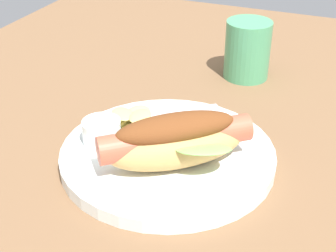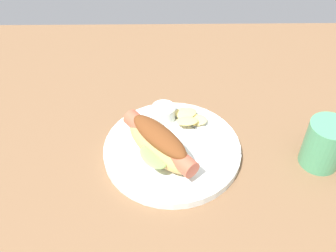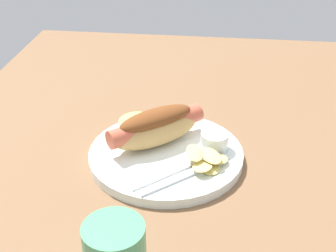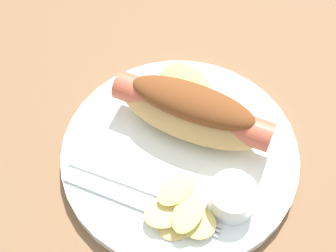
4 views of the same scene
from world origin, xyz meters
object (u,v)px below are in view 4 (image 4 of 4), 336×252
object	(u,v)px
sauce_ramekin	(232,198)
knife	(132,180)
plate	(180,153)
chips_pile	(181,213)
hot_dog	(192,111)
fork	(136,200)

from	to	relation	value
sauce_ramekin	knife	distance (cm)	10.06
plate	chips_pile	distance (cm)	7.85
hot_dog	sauce_ramekin	size ratio (longest dim) A/B	3.45
chips_pile	plate	bearing A→B (deg)	-116.84
plate	chips_pile	world-z (taller)	chips_pile
plate	hot_dog	size ratio (longest dim) A/B	1.60
plate	knife	xyz separation A→B (cm)	(5.98, 1.19, 0.98)
knife	fork	bearing A→B (deg)	-55.88
hot_dog	plate	bearing A→B (deg)	-89.21
knife	sauce_ramekin	bearing A→B (deg)	7.17
plate	knife	distance (cm)	6.18
hot_dog	sauce_ramekin	bearing A→B (deg)	-44.10
hot_dog	chips_pile	size ratio (longest dim) A/B	2.05
fork	knife	bearing A→B (deg)	125.00
sauce_ramekin	fork	xyz separation A→B (cm)	(8.06, -4.41, -1.26)
plate	knife	bearing A→B (deg)	11.23
fork	sauce_ramekin	bearing A→B (deg)	20.35
sauce_ramekin	knife	xyz separation A→B (cm)	(7.53, -6.55, -1.28)
hot_dog	knife	world-z (taller)	hot_dog
chips_pile	sauce_ramekin	bearing A→B (deg)	169.34
sauce_ramekin	chips_pile	size ratio (longest dim) A/B	0.59
fork	knife	xyz separation A→B (cm)	(-0.53, -2.13, -0.02)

